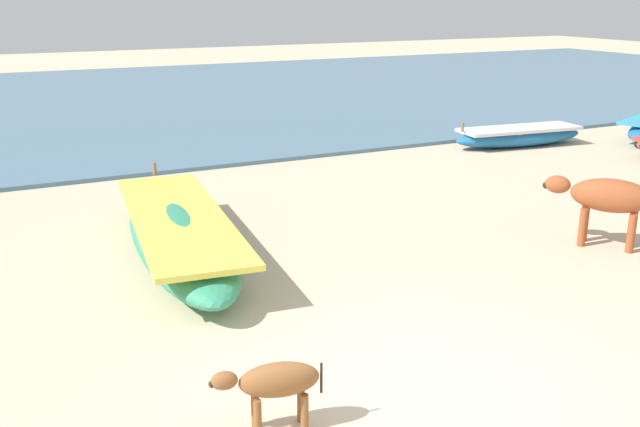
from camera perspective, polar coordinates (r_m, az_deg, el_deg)
The scene contains 6 objects.
ground at distance 6.32m, azimuth 8.26°, elevation -14.48°, with size 80.00×80.00×0.00m, color beige.
sea_water at distance 23.56m, azimuth -18.55°, elevation 8.33°, with size 60.00×20.00×0.08m, color slate.
fishing_boat_2 at distance 9.48m, azimuth -11.13°, elevation -1.56°, with size 1.69×4.88×0.77m.
fishing_boat_5 at distance 16.73m, azimuth 15.52°, elevation 5.97°, with size 3.26×1.19×0.62m.
cow_adult_rust at distance 10.29m, azimuth 21.83°, elevation 1.16°, with size 1.10×1.28×0.94m.
calf_near_brown at distance 5.70m, azimuth -3.59°, elevation -13.28°, with size 0.87×0.39×0.57m.
Camera 1 is at (-3.15, -4.38, 3.30)m, focal length 40.26 mm.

